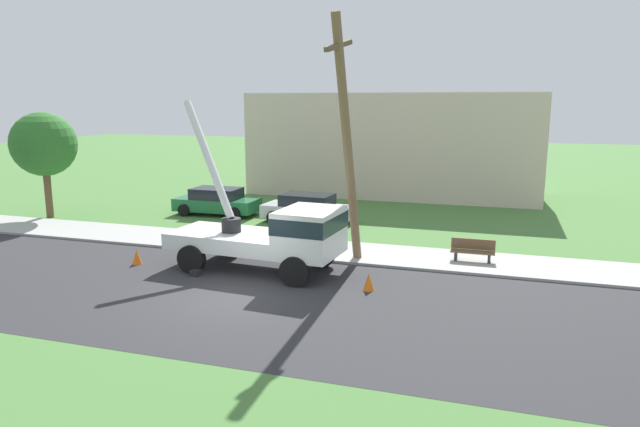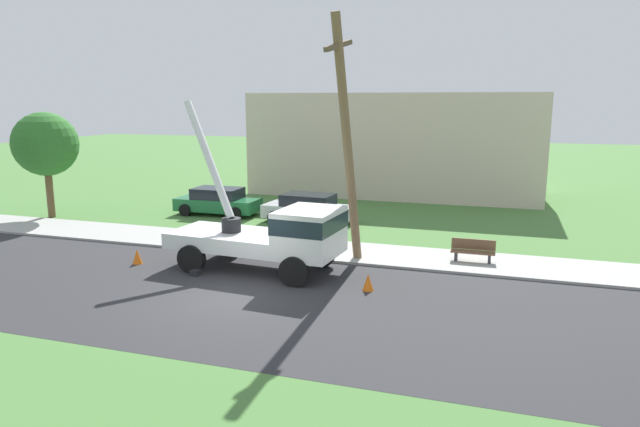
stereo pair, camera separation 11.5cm
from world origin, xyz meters
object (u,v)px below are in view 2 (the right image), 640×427
Objects in this scene: utility_truck at (276,233)px; leaning_utility_pole at (347,141)px; traffic_cone_ahead at (368,282)px; parked_sedan_silver at (308,208)px; park_bench at (473,251)px; roadside_tree_near at (45,145)px; parked_sedan_green at (218,201)px; traffic_cone_behind at (137,256)px.

utility_truck is 4.07m from leaning_utility_pole.
parked_sedan_silver is (-5.20, 9.20, 0.43)m from traffic_cone_ahead.
park_bench is at bearing 22.36° from leaning_utility_pole.
leaning_utility_pole is 5.10m from traffic_cone_ahead.
traffic_cone_ahead is at bearing -59.97° from leaning_utility_pole.
roadside_tree_near is (-14.74, 5.34, 2.35)m from utility_truck.
traffic_cone_ahead is 14.18m from parked_sedan_green.
traffic_cone_behind is 9.60m from parked_sedan_silver.
traffic_cone_behind is 9.42m from parked_sedan_green.
traffic_cone_ahead is 1.00× the size of traffic_cone_behind.
parked_sedan_green is at bearing 128.44° from utility_truck.
leaning_utility_pole is at bearing -13.05° from roadside_tree_near.
utility_truck is 15.85m from roadside_tree_near.
parked_sedan_green reaches higher than traffic_cone_behind.
utility_truck is at bearing -146.71° from leaning_utility_pole.
traffic_cone_ahead is 0.12× the size of parked_sedan_silver.
parked_sedan_silver reaches higher than traffic_cone_ahead.
leaning_utility_pole is at bearing 33.29° from utility_truck.
roadside_tree_near is at bearing 147.61° from traffic_cone_behind.
parked_sedan_silver is 13.75m from roadside_tree_near.
utility_truck is 8.40m from parked_sedan_silver.
traffic_cone_behind is at bearing -161.87° from park_bench.
roadside_tree_near is (-16.91, 3.92, -0.79)m from leaning_utility_pole.
parked_sedan_green is (-9.02, 7.21, -3.84)m from leaning_utility_pole.
roadside_tree_near is at bearing -157.36° from parked_sedan_green.
leaning_utility_pole reaches higher than park_bench.
parked_sedan_green is (-1.56, 9.28, 0.43)m from traffic_cone_behind.
parked_sedan_silver is at bearing 101.30° from utility_truck.
roadside_tree_near is at bearing -167.63° from parked_sedan_silver.
utility_truck is 12.04× the size of traffic_cone_behind.
traffic_cone_behind is 0.13× the size of parked_sedan_green.
traffic_cone_behind is at bearing -172.96° from utility_truck.
parked_sedan_green is at bearing 158.04° from park_bench.
traffic_cone_ahead is at bearing -19.08° from roadside_tree_near.
leaning_utility_pole is 15.82× the size of traffic_cone_behind.
parked_sedan_green is at bearing 137.25° from traffic_cone_ahead.
leaning_utility_pole is at bearing -38.65° from parked_sedan_green.
parked_sedan_green is 14.46m from park_bench.
roadside_tree_near is at bearing 160.09° from utility_truck.
leaning_utility_pole is 2.01× the size of parked_sedan_green.
utility_truck is 1.53× the size of parked_sedan_green.
parked_sedan_silver is at bearing 12.37° from roadside_tree_near.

